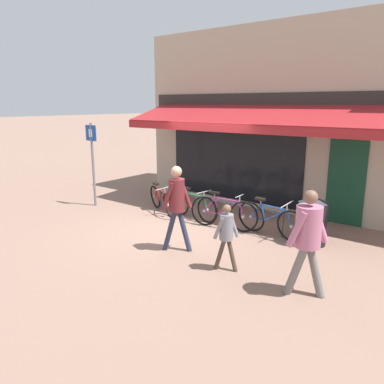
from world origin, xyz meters
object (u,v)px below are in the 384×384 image
at_px(pedestrian_child, 226,230).
at_px(litter_bin, 312,221).
at_px(bicycle_blue, 270,220).
at_px(parking_sign, 92,156).
at_px(bicycle_purple, 223,213).
at_px(pedestrian_second_adult, 308,233).
at_px(bicycle_red, 161,200).
at_px(pedestrian_adult, 177,199).
at_px(bicycle_green, 193,205).

distance_m(pedestrian_child, litter_bin, 2.36).
height_order(bicycle_blue, parking_sign, parking_sign).
bearing_deg(bicycle_purple, pedestrian_second_adult, -43.62).
distance_m(bicycle_red, pedestrian_adult, 2.91).
xyz_separation_m(bicycle_blue, litter_bin, (0.90, 0.13, 0.13)).
bearing_deg(pedestrian_child, bicycle_red, 149.43).
distance_m(litter_bin, parking_sign, 6.33).
height_order(pedestrian_child, litter_bin, pedestrian_child).
distance_m(bicycle_green, pedestrian_child, 3.21).
relative_size(bicycle_green, parking_sign, 0.68).
bearing_deg(parking_sign, pedestrian_adult, -16.00).
xyz_separation_m(pedestrian_second_adult, parking_sign, (-6.93, 1.39, 0.45)).
relative_size(pedestrian_adult, parking_sign, 0.73).
height_order(pedestrian_adult, parking_sign, parking_sign).
relative_size(bicycle_blue, pedestrian_adult, 1.01).
bearing_deg(bicycle_green, bicycle_purple, -2.12).
bearing_deg(litter_bin, pedestrian_adult, -134.96).
relative_size(pedestrian_adult, litter_bin, 1.70).
bearing_deg(bicycle_purple, pedestrian_adult, -98.01).
distance_m(bicycle_blue, pedestrian_second_adult, 2.74).
bearing_deg(pedestrian_second_adult, bicycle_purple, 144.59).
bearing_deg(pedestrian_second_adult, pedestrian_child, 179.12).
bearing_deg(bicycle_blue, bicycle_green, -174.49).
height_order(bicycle_green, pedestrian_child, pedestrian_child).
xyz_separation_m(bicycle_red, litter_bin, (4.16, 0.19, 0.16)).
relative_size(bicycle_green, bicycle_purple, 0.94).
height_order(bicycle_blue, pedestrian_second_adult, pedestrian_second_adult).
relative_size(bicycle_green, pedestrian_adult, 0.93).
bearing_deg(bicycle_red, bicycle_purple, 23.17).
relative_size(bicycle_blue, pedestrian_second_adult, 1.04).
height_order(bicycle_green, pedestrian_adult, pedestrian_adult).
bearing_deg(pedestrian_second_adult, parking_sign, 168.21).
relative_size(pedestrian_adult, pedestrian_second_adult, 1.03).
bearing_deg(bicycle_green, parking_sign, -158.58).
distance_m(bicycle_red, parking_sign, 2.42).
relative_size(bicycle_purple, parking_sign, 0.73).
bearing_deg(bicycle_blue, pedestrian_second_adult, -46.29).
xyz_separation_m(bicycle_purple, parking_sign, (-4.14, -0.56, 1.08)).
height_order(bicycle_purple, pedestrian_adult, pedestrian_adult).
relative_size(bicycle_red, pedestrian_adult, 0.88).
relative_size(pedestrian_adult, pedestrian_child, 1.42).
distance_m(bicycle_red, pedestrian_second_adult, 5.34).
bearing_deg(bicycle_purple, litter_bin, -0.49).
distance_m(bicycle_green, bicycle_purple, 1.07).
relative_size(bicycle_red, pedestrian_second_adult, 0.90).
height_order(bicycle_red, litter_bin, litter_bin).
bearing_deg(parking_sign, pedestrian_child, -14.20).
bearing_deg(litter_bin, bicycle_blue, -171.68).
relative_size(pedestrian_child, pedestrian_second_adult, 0.72).
bearing_deg(pedestrian_adult, parking_sign, 154.41).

